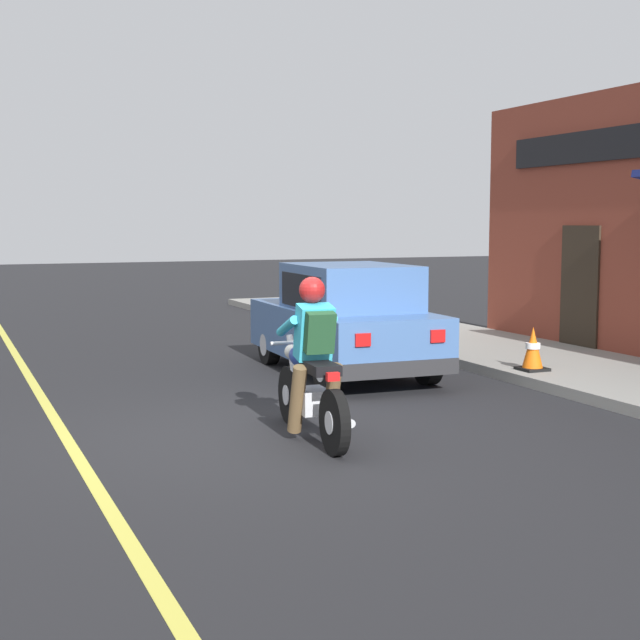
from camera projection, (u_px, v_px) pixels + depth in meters
The scene contains 6 objects.
ground_plane at pixel (256, 434), 9.07m from camera, with size 80.00×80.00×0.00m, color black.
sidewalk_curb at pixel (519, 356), 13.93m from camera, with size 2.60×22.00×0.14m, color gray.
lane_stripe at pixel (40, 395), 11.10m from camera, with size 0.12×19.80×0.01m, color #D1C64C.
motorcycle_with_rider at pixel (312, 372), 8.81m from camera, with size 0.59×2.02×1.62m.
car_hatchback at pixel (345, 321), 12.56m from camera, with size 1.79×3.84×1.57m.
traffic_cone at pixel (533, 349), 12.11m from camera, with size 0.36×0.36×0.60m.
Camera 1 is at (-2.91, -8.43, 2.15)m, focal length 50.00 mm.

